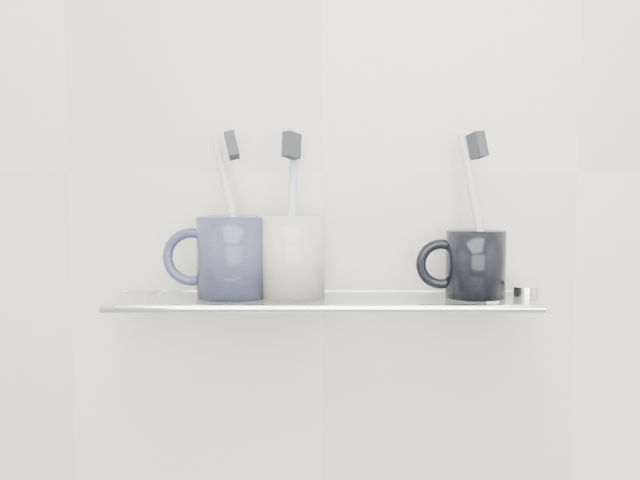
{
  "coord_description": "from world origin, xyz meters",
  "views": [
    {
      "loc": [
        0.0,
        0.09,
        1.25
      ],
      "look_at": [
        -0.0,
        1.04,
        1.17
      ],
      "focal_mm": 45.0,
      "sensor_mm": 36.0,
      "label": 1
    }
  ],
  "objects_px": {
    "shelf_glass": "(323,301)",
    "mug_left": "(233,257)",
    "mug_center": "(292,257)",
    "mug_right": "(476,264)"
  },
  "relations": [
    {
      "from": "shelf_glass",
      "to": "mug_center",
      "type": "bearing_deg",
      "value": 172.25
    },
    {
      "from": "mug_center",
      "to": "shelf_glass",
      "type": "bearing_deg",
      "value": 7.96
    },
    {
      "from": "shelf_glass",
      "to": "mug_right",
      "type": "height_order",
      "value": "mug_right"
    },
    {
      "from": "shelf_glass",
      "to": "mug_left",
      "type": "relative_size",
      "value": 5.18
    },
    {
      "from": "mug_left",
      "to": "mug_right",
      "type": "xyz_separation_m",
      "value": [
        0.29,
        0.0,
        -0.01
      ]
    },
    {
      "from": "shelf_glass",
      "to": "mug_left",
      "type": "bearing_deg",
      "value": 177.33
    },
    {
      "from": "mug_center",
      "to": "mug_left",
      "type": "bearing_deg",
      "value": -164.29
    },
    {
      "from": "mug_right",
      "to": "mug_center",
      "type": "bearing_deg",
      "value": -155.96
    },
    {
      "from": "mug_left",
      "to": "mug_center",
      "type": "height_order",
      "value": "mug_center"
    },
    {
      "from": "mug_center",
      "to": "mug_right",
      "type": "height_order",
      "value": "mug_center"
    }
  ]
}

